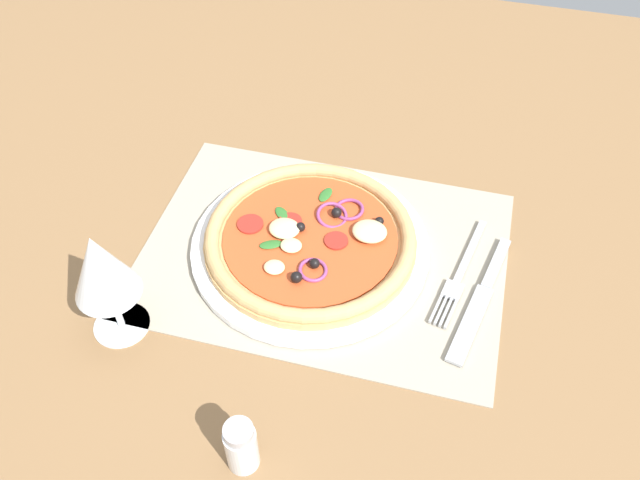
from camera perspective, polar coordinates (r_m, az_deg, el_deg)
ground_plane at (r=85.29cm, az=0.35°, el=-1.70°), size 190.00×140.00×2.40cm
placemat at (r=84.23cm, az=0.35°, el=-1.08°), size 44.74×32.65×0.40cm
plate at (r=84.26cm, az=-0.75°, el=-0.33°), size 29.75×29.75×1.03cm
pizza at (r=83.07cm, az=-0.72°, el=0.40°), size 26.37×26.37×2.69cm
fork at (r=82.95cm, az=11.70°, el=-3.04°), size 4.99×17.95×0.44cm
knife at (r=81.32cm, az=13.49°, el=-4.88°), size 5.82×19.90×0.62cm
wine_glass at (r=73.28cm, az=-18.08°, el=-2.39°), size 7.20×7.20×14.90cm
pepper_shaker at (r=67.17cm, az=-6.71°, el=-16.97°), size 3.20×3.20×6.70cm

